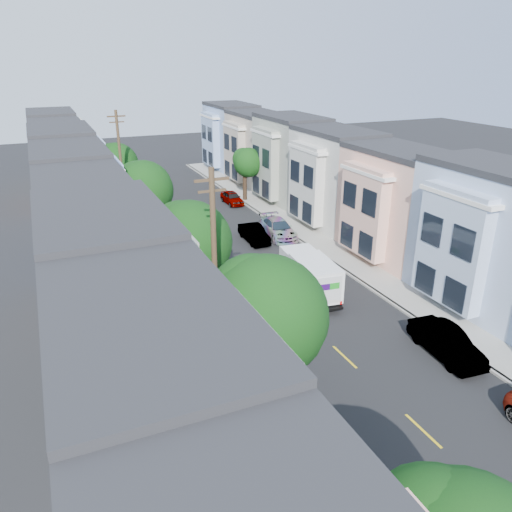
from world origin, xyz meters
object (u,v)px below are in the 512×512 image
at_px(utility_pole_far, 121,166).
at_px(fedex_truck, 310,274).
at_px(parked_left_c, 253,360).
at_px(parked_right_b, 446,343).
at_px(parked_right_c, 278,228).
at_px(lead_sedan, 254,234).
at_px(tree_e, 116,165).
at_px(tree_b, 264,317).
at_px(tree_d, 142,191).
at_px(parked_left_d, 184,270).
at_px(parked_right_d, 232,198).
at_px(tree_c, 188,243).
at_px(utility_pole_near, 215,273).
at_px(tree_far_r, 247,163).

distance_m(utility_pole_far, fedex_truck, 22.77).
bearing_deg(parked_left_c, parked_right_b, -18.56).
bearing_deg(utility_pole_far, parked_right_c, -41.52).
bearing_deg(fedex_truck, lead_sedan, 92.45).
bearing_deg(tree_e, tree_b, -90.00).
distance_m(lead_sedan, parked_left_c, 18.55).
xyz_separation_m(parked_right_b, parked_right_c, (0.00, 20.03, -0.02)).
height_order(tree_d, fedex_truck, tree_d).
height_order(parked_left_c, parked_left_d, parked_left_d).
bearing_deg(tree_b, parked_left_d, 85.15).
distance_m(tree_d, parked_right_d, 16.03).
relative_size(tree_e, parked_right_b, 1.46).
xyz_separation_m(tree_c, parked_right_b, (11.20, -8.39, -4.32)).
xyz_separation_m(fedex_truck, parked_right_b, (3.11, -8.97, -0.75)).
xyz_separation_m(utility_pole_near, parked_left_c, (1.40, -1.22, -4.52)).
bearing_deg(tree_e, tree_far_r, -8.38).
bearing_deg(parked_left_d, parked_left_c, -84.94).
distance_m(utility_pole_near, parked_right_d, 29.73).
xyz_separation_m(utility_pole_far, parked_left_d, (1.40, -15.07, -4.50)).
relative_size(tree_b, tree_far_r, 1.41).
height_order(tree_e, parked_left_c, tree_e).
height_order(tree_c, tree_far_r, tree_c).
bearing_deg(utility_pole_near, tree_e, 90.00).
bearing_deg(parked_right_b, tree_far_r, 91.02).
distance_m(parked_right_b, parked_right_c, 20.03).
bearing_deg(lead_sedan, tree_e, 124.40).
distance_m(parked_left_c, parked_right_b, 10.17).
height_order(utility_pole_near, lead_sedan, utility_pole_near).
relative_size(tree_b, parked_left_d, 2.06).
height_order(tree_d, parked_right_b, tree_d).
distance_m(tree_c, tree_e, 25.24).
bearing_deg(tree_e, tree_c, -90.00).
xyz_separation_m(lead_sedan, parked_right_c, (2.39, 0.30, 0.05)).
distance_m(tree_b, parked_right_c, 24.88).
distance_m(parked_left_c, parked_right_d, 30.04).
relative_size(tree_b, utility_pole_near, 0.80).
bearing_deg(parked_right_c, parked_left_c, -114.75).
bearing_deg(parked_left_d, lead_sedan, 38.28).
bearing_deg(lead_sedan, parked_left_d, -144.76).
bearing_deg(tree_d, tree_b, -90.00).
bearing_deg(tree_far_r, tree_d, -139.89).
height_order(parked_right_b, parked_right_d, parked_right_b).
bearing_deg(utility_pole_far, tree_e, 90.03).
xyz_separation_m(tree_b, tree_d, (-0.00, 22.21, -0.48)).
bearing_deg(parked_left_d, parked_right_b, -51.56).
height_order(tree_far_r, parked_left_d, tree_far_r).
height_order(tree_b, tree_far_r, tree_b).
height_order(tree_far_r, parked_left_c, tree_far_r).
distance_m(tree_e, lead_sedan, 16.90).
distance_m(tree_b, utility_pole_near, 5.61).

